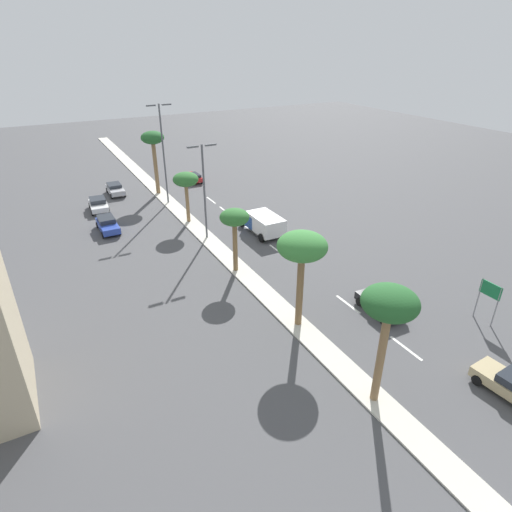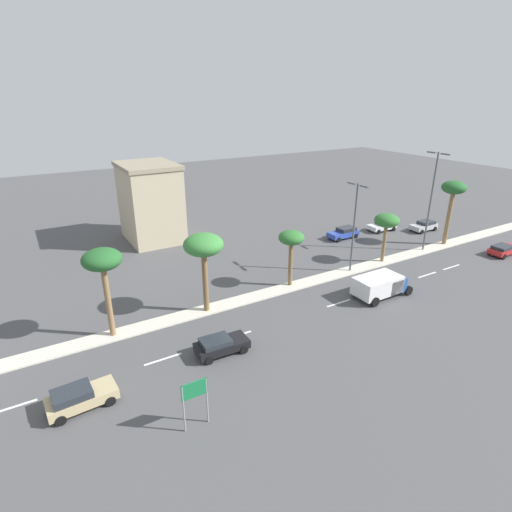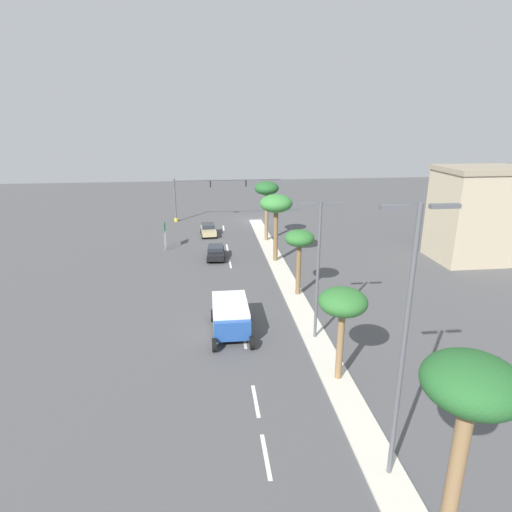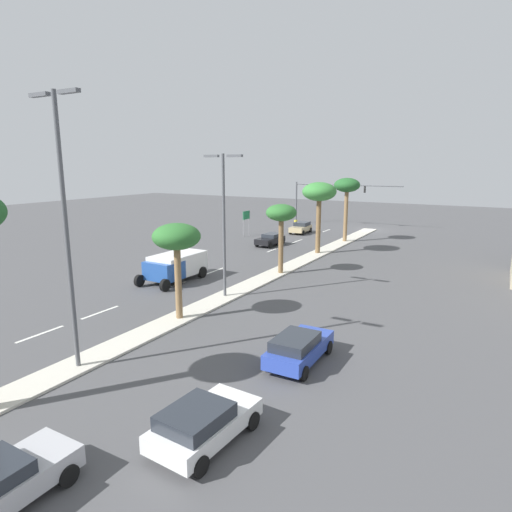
# 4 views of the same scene
# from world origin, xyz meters

# --- Properties ---
(ground_plane) EXTENTS (160.00, 160.00, 0.00)m
(ground_plane) POSITION_xyz_m (0.00, 36.00, 0.00)
(ground_plane) COLOR #4C4C4F
(median_curb) EXTENTS (1.80, 92.57, 0.12)m
(median_curb) POSITION_xyz_m (0.00, 46.29, 0.06)
(median_curb) COLOR beige
(median_curb) RESTS_ON ground
(lane_stripe_far) EXTENTS (0.20, 2.80, 0.01)m
(lane_stripe_far) POSITION_xyz_m (4.94, 4.00, 0.01)
(lane_stripe_far) COLOR silver
(lane_stripe_far) RESTS_ON ground
(lane_stripe_trailing) EXTENTS (0.20, 2.80, 0.01)m
(lane_stripe_trailing) POSITION_xyz_m (4.94, 13.61, 0.01)
(lane_stripe_trailing) COLOR silver
(lane_stripe_trailing) RESTS_ON ground
(lane_stripe_outboard) EXTENTS (0.20, 2.80, 0.01)m
(lane_stripe_outboard) POSITION_xyz_m (4.94, 19.58, 0.01)
(lane_stripe_outboard) COLOR silver
(lane_stripe_outboard) RESTS_ON ground
(lane_stripe_left) EXTENTS (0.20, 2.80, 0.01)m
(lane_stripe_left) POSITION_xyz_m (4.94, 30.32, 0.01)
(lane_stripe_left) COLOR silver
(lane_stripe_left) RESTS_ON ground
(lane_stripe_rear) EXTENTS (0.20, 2.80, 0.01)m
(lane_stripe_rear) POSITION_xyz_m (4.94, 35.72, 0.01)
(lane_stripe_rear) COLOR silver
(lane_stripe_rear) RESTS_ON ground
(lane_stripe_inboard) EXTENTS (0.20, 2.80, 0.01)m
(lane_stripe_inboard) POSITION_xyz_m (4.94, 42.65, 0.01)
(lane_stripe_inboard) COLOR silver
(lane_stripe_inboard) RESTS_ON ground
(lane_stripe_leading) EXTENTS (0.20, 2.80, 0.01)m
(lane_stripe_leading) POSITION_xyz_m (4.94, 46.68, 0.01)
(lane_stripe_leading) COLOR silver
(lane_stripe_leading) RESTS_ON ground
(directional_road_sign) EXTENTS (0.10, 1.58, 3.17)m
(directional_road_sign) POSITION_xyz_m (12.13, 13.23, 2.31)
(directional_road_sign) COLOR gray
(directional_road_sign) RESTS_ON ground
(commercial_building) EXTENTS (8.68, 6.68, 9.91)m
(commercial_building) POSITION_xyz_m (-21.14, 21.11, 4.97)
(commercial_building) COLOR tan
(commercial_building) RESTS_ON ground
(palm_tree_front) EXTENTS (2.95, 2.95, 7.28)m
(palm_tree_front) POSITION_xyz_m (-0.07, 11.20, 6.32)
(palm_tree_front) COLOR olive
(palm_tree_front) RESTS_ON median_curb
(palm_tree_left) EXTENTS (3.38, 3.38, 7.09)m
(palm_tree_left) POSITION_xyz_m (0.08, 19.24, 6.08)
(palm_tree_left) COLOR brown
(palm_tree_left) RESTS_ON median_curb
(palm_tree_inboard) EXTENTS (2.50, 2.50, 5.68)m
(palm_tree_inboard) POSITION_xyz_m (-0.39, 28.53, 4.89)
(palm_tree_inboard) COLOR brown
(palm_tree_inboard) RESTS_ON median_curb
(palm_tree_outboard) EXTENTS (2.75, 2.75, 5.58)m
(palm_tree_outboard) POSITION_xyz_m (-0.10, 41.18, 4.80)
(palm_tree_outboard) COLOR olive
(palm_tree_outboard) RESTS_ON median_curb
(palm_tree_rear) EXTENTS (2.91, 2.91, 8.04)m
(palm_tree_rear) POSITION_xyz_m (-0.21, 52.39, 6.92)
(palm_tree_rear) COLOR olive
(palm_tree_rear) RESTS_ON median_curb
(street_lamp_rear) EXTENTS (2.90, 0.24, 9.50)m
(street_lamp_rear) POSITION_xyz_m (0.03, 36.19, 5.71)
(street_lamp_rear) COLOR #515459
(street_lamp_rear) RESTS_ON median_curb
(street_lamp_inboard) EXTENTS (2.90, 0.24, 11.73)m
(street_lamp_inboard) POSITION_xyz_m (-0.18, 48.30, 6.86)
(street_lamp_inboard) COLOR #515459
(street_lamp_inboard) RESTS_ON median_curb
(sedan_red_trailing) EXTENTS (2.00, 4.18, 1.24)m
(sedan_red_trailing) POSITION_xyz_m (5.68, 55.31, 0.69)
(sedan_red_trailing) COLOR red
(sedan_red_trailing) RESTS_ON ground
(sedan_black_far) EXTENTS (2.04, 4.01, 1.32)m
(sedan_black_far) POSITION_xyz_m (6.38, 17.56, 0.72)
(sedan_black_far) COLOR black
(sedan_black_far) RESTS_ON ground
(sedan_tan_rear) EXTENTS (2.14, 4.18, 1.44)m
(sedan_tan_rear) POSITION_xyz_m (7.08, 7.70, 0.77)
(sedan_tan_rear) COLOR tan
(sedan_tan_rear) RESTS_ON ground
(sedan_silver_inboard) EXTENTS (1.91, 3.96, 1.36)m
(sedan_silver_inboard) POSITION_xyz_m (-5.25, 54.84, 0.74)
(sedan_silver_inboard) COLOR #B2B2B7
(sedan_silver_inboard) RESTS_ON ground
(sedan_blue_center) EXTENTS (1.94, 4.31, 1.45)m
(sedan_blue_center) POSITION_xyz_m (-8.55, 42.97, 0.77)
(sedan_blue_center) COLOR #2D47AD
(sedan_blue_center) RESTS_ON ground
(sedan_white_outboard) EXTENTS (2.25, 4.05, 1.39)m
(sedan_white_outboard) POSITION_xyz_m (-8.27, 49.87, 0.75)
(sedan_white_outboard) COLOR silver
(sedan_white_outboard) RESTS_ON ground
(box_truck) EXTENTS (2.77, 5.68, 2.10)m
(box_truck) POSITION_xyz_m (5.79, 34.64, 1.21)
(box_truck) COLOR #234C99
(box_truck) RESTS_ON ground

